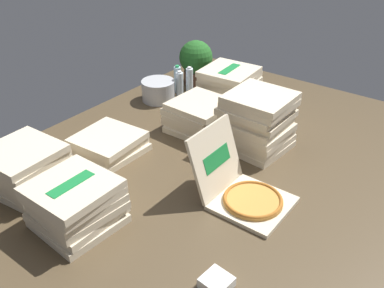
{
  "coord_description": "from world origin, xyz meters",
  "views": [
    {
      "loc": [
        -1.8,
        -1.22,
        1.47
      ],
      "look_at": [
        -0.06,
        0.1,
        0.14
      ],
      "focal_mm": 39.2,
      "sensor_mm": 36.0,
      "label": 1
    }
  ],
  "objects_px": {
    "pizza_stack_right_near": "(109,144)",
    "pizza_stack_left_near": "(76,203)",
    "pizza_stack_left_far": "(27,168)",
    "water_bottle_2": "(180,85)",
    "open_pizza_box": "(242,189)",
    "pizza_stack_right_mid": "(257,122)",
    "pizza_stack_center_near": "(199,115)",
    "ice_bucket": "(158,90)",
    "water_bottle_0": "(177,79)",
    "pizza_stack_left_mid": "(228,87)",
    "water_bottle_1": "(190,81)",
    "napkin_pile": "(217,282)",
    "potted_plant": "(196,61)"
  },
  "relations": [
    {
      "from": "pizza_stack_left_near",
      "to": "potted_plant",
      "type": "bearing_deg",
      "value": 18.54
    },
    {
      "from": "pizza_stack_center_near",
      "to": "ice_bucket",
      "type": "relative_size",
      "value": 1.53
    },
    {
      "from": "pizza_stack_left_near",
      "to": "pizza_stack_right_mid",
      "type": "bearing_deg",
      "value": -16.3
    },
    {
      "from": "pizza_stack_center_near",
      "to": "pizza_stack_left_far",
      "type": "height_order",
      "value": "pizza_stack_left_far"
    },
    {
      "from": "pizza_stack_left_mid",
      "to": "napkin_pile",
      "type": "height_order",
      "value": "pizza_stack_left_mid"
    },
    {
      "from": "open_pizza_box",
      "to": "water_bottle_2",
      "type": "height_order",
      "value": "open_pizza_box"
    },
    {
      "from": "water_bottle_1",
      "to": "water_bottle_0",
      "type": "bearing_deg",
      "value": 107.91
    },
    {
      "from": "water_bottle_0",
      "to": "pizza_stack_left_far",
      "type": "bearing_deg",
      "value": -174.42
    },
    {
      "from": "pizza_stack_right_near",
      "to": "ice_bucket",
      "type": "bearing_deg",
      "value": 18.67
    },
    {
      "from": "pizza_stack_left_mid",
      "to": "potted_plant",
      "type": "xyz_separation_m",
      "value": [
        0.2,
        0.46,
        0.06
      ]
    },
    {
      "from": "pizza_stack_right_near",
      "to": "potted_plant",
      "type": "bearing_deg",
      "value": 10.66
    },
    {
      "from": "pizza_stack_center_near",
      "to": "open_pizza_box",
      "type": "bearing_deg",
      "value": -127.56
    },
    {
      "from": "pizza_stack_left_far",
      "to": "napkin_pile",
      "type": "bearing_deg",
      "value": -87.48
    },
    {
      "from": "pizza_stack_right_near",
      "to": "pizza_stack_right_mid",
      "type": "bearing_deg",
      "value": -49.22
    },
    {
      "from": "pizza_stack_left_far",
      "to": "water_bottle_0",
      "type": "bearing_deg",
      "value": 5.58
    },
    {
      "from": "pizza_stack_center_near",
      "to": "water_bottle_1",
      "type": "xyz_separation_m",
      "value": [
        0.44,
        0.42,
        0.01
      ]
    },
    {
      "from": "pizza_stack_center_near",
      "to": "potted_plant",
      "type": "xyz_separation_m",
      "value": [
        0.66,
        0.52,
        0.1
      ]
    },
    {
      "from": "ice_bucket",
      "to": "napkin_pile",
      "type": "xyz_separation_m",
      "value": [
        -1.28,
        -1.44,
        -0.06
      ]
    },
    {
      "from": "napkin_pile",
      "to": "ice_bucket",
      "type": "bearing_deg",
      "value": 48.46
    },
    {
      "from": "napkin_pile",
      "to": "pizza_stack_left_mid",
      "type": "bearing_deg",
      "value": 31.49
    },
    {
      "from": "open_pizza_box",
      "to": "napkin_pile",
      "type": "xyz_separation_m",
      "value": [
        -0.57,
        -0.22,
        -0.05
      ]
    },
    {
      "from": "pizza_stack_right_mid",
      "to": "ice_bucket",
      "type": "distance_m",
      "value": 1.02
    },
    {
      "from": "pizza_stack_left_far",
      "to": "water_bottle_1",
      "type": "bearing_deg",
      "value": 1.8
    },
    {
      "from": "water_bottle_2",
      "to": "napkin_pile",
      "type": "bearing_deg",
      "value": -136.75
    },
    {
      "from": "open_pizza_box",
      "to": "pizza_stack_right_mid",
      "type": "height_order",
      "value": "open_pizza_box"
    },
    {
      "from": "pizza_stack_right_near",
      "to": "pizza_stack_center_near",
      "type": "distance_m",
      "value": 0.67
    },
    {
      "from": "water_bottle_2",
      "to": "water_bottle_0",
      "type": "bearing_deg",
      "value": 46.81
    },
    {
      "from": "pizza_stack_right_near",
      "to": "pizza_stack_left_far",
      "type": "relative_size",
      "value": 0.95
    },
    {
      "from": "open_pizza_box",
      "to": "potted_plant",
      "type": "height_order",
      "value": "open_pizza_box"
    },
    {
      "from": "pizza_stack_left_mid",
      "to": "water_bottle_0",
      "type": "bearing_deg",
      "value": 96.7
    },
    {
      "from": "pizza_stack_right_mid",
      "to": "pizza_stack_left_near",
      "type": "distance_m",
      "value": 1.25
    },
    {
      "from": "pizza_stack_center_near",
      "to": "napkin_pile",
      "type": "relative_size",
      "value": 3.41
    },
    {
      "from": "water_bottle_0",
      "to": "water_bottle_1",
      "type": "distance_m",
      "value": 0.11
    },
    {
      "from": "pizza_stack_right_near",
      "to": "pizza_stack_left_near",
      "type": "height_order",
      "value": "pizza_stack_left_near"
    },
    {
      "from": "pizza_stack_right_mid",
      "to": "pizza_stack_center_near",
      "type": "bearing_deg",
      "value": 92.92
    },
    {
      "from": "ice_bucket",
      "to": "napkin_pile",
      "type": "relative_size",
      "value": 2.22
    },
    {
      "from": "pizza_stack_left_far",
      "to": "water_bottle_2",
      "type": "relative_size",
      "value": 1.84
    },
    {
      "from": "pizza_stack_center_near",
      "to": "water_bottle_0",
      "type": "relative_size",
      "value": 1.74
    },
    {
      "from": "open_pizza_box",
      "to": "napkin_pile",
      "type": "distance_m",
      "value": 0.62
    },
    {
      "from": "ice_bucket",
      "to": "pizza_stack_center_near",
      "type": "bearing_deg",
      "value": -109.13
    },
    {
      "from": "pizza_stack_left_near",
      "to": "water_bottle_2",
      "type": "xyz_separation_m",
      "value": [
        1.5,
        0.53,
        -0.02
      ]
    },
    {
      "from": "pizza_stack_left_mid",
      "to": "water_bottle_2",
      "type": "relative_size",
      "value": 1.85
    },
    {
      "from": "potted_plant",
      "to": "napkin_pile",
      "type": "relative_size",
      "value": 3.15
    },
    {
      "from": "pizza_stack_left_far",
      "to": "potted_plant",
      "type": "distance_m",
      "value": 1.81
    },
    {
      "from": "water_bottle_0",
      "to": "water_bottle_1",
      "type": "height_order",
      "value": "same"
    },
    {
      "from": "pizza_stack_center_near",
      "to": "water_bottle_0",
      "type": "distance_m",
      "value": 0.66
    },
    {
      "from": "pizza_stack_center_near",
      "to": "pizza_stack_left_mid",
      "type": "height_order",
      "value": "pizza_stack_left_mid"
    },
    {
      "from": "pizza_stack_right_mid",
      "to": "napkin_pile",
      "type": "xyz_separation_m",
      "value": [
        -1.11,
        -0.44,
        -0.17
      ]
    },
    {
      "from": "pizza_stack_left_near",
      "to": "water_bottle_1",
      "type": "height_order",
      "value": "pizza_stack_left_near"
    },
    {
      "from": "pizza_stack_left_near",
      "to": "potted_plant",
      "type": "xyz_separation_m",
      "value": [
        1.83,
        0.61,
        0.08
      ]
    }
  ]
}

